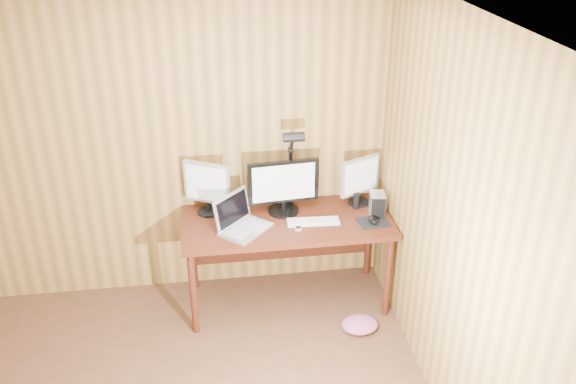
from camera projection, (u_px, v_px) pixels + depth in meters
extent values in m
plane|color=silver|center=(103.00, 49.00, 2.30)|extent=(4.00, 4.00, 0.00)
plane|color=olive|center=(159.00, 148.00, 4.63)|extent=(4.00, 0.00, 4.00)
plane|color=olive|center=(492.00, 282.00, 3.09)|extent=(0.00, 4.00, 4.00)
cube|color=#481C0F|center=(287.00, 223.00, 4.66)|extent=(1.60, 0.70, 0.04)
cube|color=#481C0F|center=(282.00, 232.00, 5.07)|extent=(1.48, 0.02, 0.51)
cylinder|color=#481C0F|center=(193.00, 293.00, 4.48)|extent=(0.05, 0.05, 0.71)
cylinder|color=#481C0F|center=(193.00, 251.00, 4.99)|extent=(0.05, 0.05, 0.71)
cylinder|color=#481C0F|center=(388.00, 277.00, 4.67)|extent=(0.05, 0.05, 0.71)
cylinder|color=#481C0F|center=(368.00, 238.00, 5.18)|extent=(0.05, 0.05, 0.71)
cylinder|color=black|center=(283.00, 210.00, 4.77)|extent=(0.24, 0.24, 0.02)
cylinder|color=black|center=(283.00, 205.00, 4.75)|extent=(0.04, 0.04, 0.07)
cube|color=black|center=(283.00, 182.00, 4.65)|extent=(0.55, 0.09, 0.34)
cube|color=silver|center=(284.00, 183.00, 4.64)|extent=(0.49, 0.05, 0.29)
cylinder|color=black|center=(209.00, 212.00, 4.75)|extent=(0.18, 0.18, 0.02)
cylinder|color=black|center=(209.00, 206.00, 4.73)|extent=(0.04, 0.04, 0.08)
cube|color=#BCBCC1|center=(207.00, 183.00, 4.64)|extent=(0.35, 0.20, 0.33)
cube|color=silver|center=(206.00, 184.00, 4.62)|extent=(0.30, 0.15, 0.28)
cylinder|color=black|center=(358.00, 202.00, 4.89)|extent=(0.17, 0.17, 0.02)
cylinder|color=black|center=(359.00, 197.00, 4.87)|extent=(0.03, 0.03, 0.07)
cube|color=#BCBCC1|center=(360.00, 176.00, 4.79)|extent=(0.33, 0.17, 0.30)
cube|color=silver|center=(361.00, 177.00, 4.77)|extent=(0.28, 0.13, 0.26)
cube|color=silver|center=(246.00, 229.00, 4.51)|extent=(0.44, 0.44, 0.02)
cube|color=silver|center=(232.00, 209.00, 4.52)|extent=(0.29, 0.30, 0.24)
cube|color=black|center=(232.00, 209.00, 4.52)|extent=(0.25, 0.26, 0.20)
cube|color=#B2B2B7|center=(246.00, 228.00, 4.51)|extent=(0.33, 0.33, 0.00)
cube|color=silver|center=(313.00, 222.00, 4.62)|extent=(0.40, 0.14, 0.02)
cube|color=white|center=(313.00, 220.00, 4.61)|extent=(0.37, 0.11, 0.00)
cube|color=black|center=(373.00, 222.00, 4.62)|extent=(0.24, 0.21, 0.00)
ellipsoid|color=black|center=(373.00, 220.00, 4.61)|extent=(0.09, 0.12, 0.04)
cube|color=silver|center=(377.00, 204.00, 4.70)|extent=(0.13, 0.17, 0.18)
cube|color=black|center=(378.00, 209.00, 4.63)|extent=(0.10, 0.02, 0.17)
cube|color=silver|center=(298.00, 228.00, 4.54)|extent=(0.06, 0.10, 0.01)
cube|color=black|center=(298.00, 227.00, 4.54)|extent=(0.05, 0.06, 0.00)
cylinder|color=black|center=(356.00, 201.00, 4.80)|extent=(0.05, 0.05, 0.12)
cube|color=black|center=(291.00, 202.00, 4.94)|extent=(0.05, 0.06, 0.06)
cylinder|color=black|center=(291.00, 176.00, 4.83)|extent=(0.03, 0.03, 0.45)
sphere|color=black|center=(291.00, 150.00, 4.72)|extent=(0.05, 0.05, 0.05)
cylinder|color=black|center=(292.00, 143.00, 4.62)|extent=(0.02, 0.16, 0.19)
cylinder|color=black|center=(294.00, 137.00, 4.50)|extent=(0.16, 0.08, 0.08)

